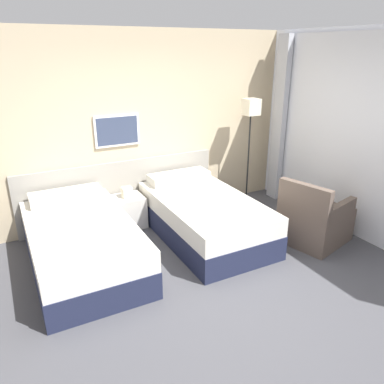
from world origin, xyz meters
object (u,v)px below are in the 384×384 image
object	(u,v)px
bed_near_door	(82,244)
nightstand	(128,211)
bed_near_window	(204,216)
armchair	(314,221)
floor_lamp	(250,118)

from	to	relation	value
bed_near_door	nightstand	bearing A→B (deg)	42.96
bed_near_window	armchair	bearing A→B (deg)	-33.99
floor_lamp	bed_near_window	bearing A→B (deg)	-151.36
bed_near_door	nightstand	xyz separation A→B (m)	(0.82, 0.76, -0.05)
floor_lamp	armchair	size ratio (longest dim) A/B	1.79
nightstand	armchair	size ratio (longest dim) A/B	0.62
nightstand	armchair	xyz separation A→B (m)	(2.04, -1.59, 0.05)
armchair	floor_lamp	bearing A→B (deg)	-13.04
armchair	bed_near_window	bearing A→B (deg)	41.07
bed_near_door	armchair	bearing A→B (deg)	-16.03
bed_near_window	nightstand	bearing A→B (deg)	137.04
nightstand	floor_lamp	world-z (taller)	floor_lamp
bed_near_door	armchair	world-z (taller)	armchair
armchair	nightstand	bearing A→B (deg)	37.19
nightstand	floor_lamp	distance (m)	2.32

